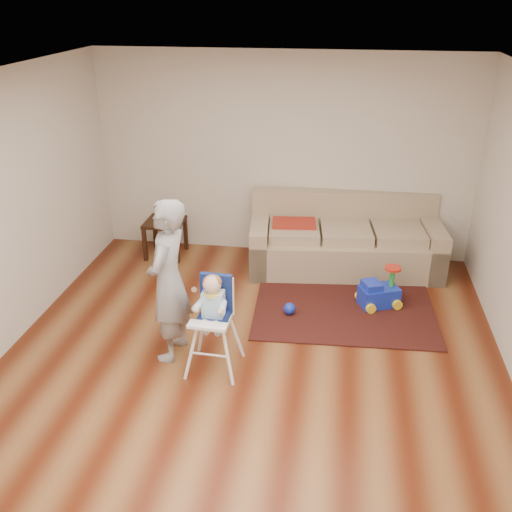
# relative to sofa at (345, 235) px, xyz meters

# --- Properties ---
(ground) EXTENTS (5.50, 5.50, 0.00)m
(ground) POSITION_rel_sofa_xyz_m (-0.87, -2.30, -0.47)
(ground) COLOR #501C0C
(ground) RESTS_ON ground
(room_envelope) EXTENTS (5.04, 5.52, 2.72)m
(room_envelope) POSITION_rel_sofa_xyz_m (-0.87, -1.77, 1.40)
(room_envelope) COLOR beige
(room_envelope) RESTS_ON ground
(sofa) EXTENTS (2.54, 1.25, 0.95)m
(sofa) POSITION_rel_sofa_xyz_m (0.00, 0.00, 0.00)
(sofa) COLOR gray
(sofa) RESTS_ON ground
(side_table) EXTENTS (0.51, 0.51, 0.51)m
(side_table) POSITION_rel_sofa_xyz_m (-2.44, 0.04, -0.22)
(side_table) COLOR black
(side_table) RESTS_ON ground
(area_rug) EXTENTS (2.12, 1.63, 0.02)m
(area_rug) POSITION_rel_sofa_xyz_m (0.03, -1.08, -0.46)
(area_rug) COLOR black
(area_rug) RESTS_ON ground
(ride_on_toy) EXTENTS (0.52, 0.46, 0.48)m
(ride_on_toy) POSITION_rel_sofa_xyz_m (0.42, -0.94, -0.22)
(ride_on_toy) COLOR #172FC6
(ride_on_toy) RESTS_ON area_rug
(toy_ball) EXTENTS (0.14, 0.14, 0.14)m
(toy_ball) POSITION_rel_sofa_xyz_m (-0.58, -1.31, -0.39)
(toy_ball) COLOR #172FC6
(toy_ball) RESTS_ON area_rug
(high_chair) EXTENTS (0.49, 0.49, 1.01)m
(high_chair) POSITION_rel_sofa_xyz_m (-1.20, -2.40, 0.02)
(high_chair) COLOR white
(high_chair) RESTS_ON ground
(adult) EXTENTS (0.45, 0.64, 1.66)m
(adult) POSITION_rel_sofa_xyz_m (-1.67, -2.23, 0.35)
(adult) COLOR gray
(adult) RESTS_ON ground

